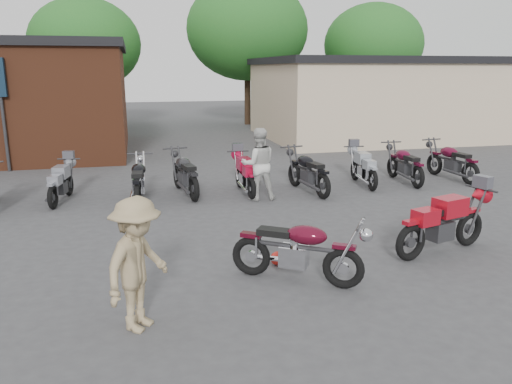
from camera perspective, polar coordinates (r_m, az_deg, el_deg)
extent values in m
plane|color=#3A3A3D|center=(8.61, 5.26, -8.35)|extent=(90.00, 90.00, 0.00)
cube|color=#C7AB8E|center=(25.17, 12.85, 10.12)|extent=(10.00, 8.00, 3.50)
ellipsoid|color=red|center=(8.57, 2.51, -7.58)|extent=(0.33, 0.33, 0.24)
imported|color=silver|center=(12.58, 0.28, 3.19)|extent=(0.93, 0.74, 1.83)
imported|color=tan|center=(6.48, -13.38, -8.06)|extent=(1.19, 1.29, 1.74)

